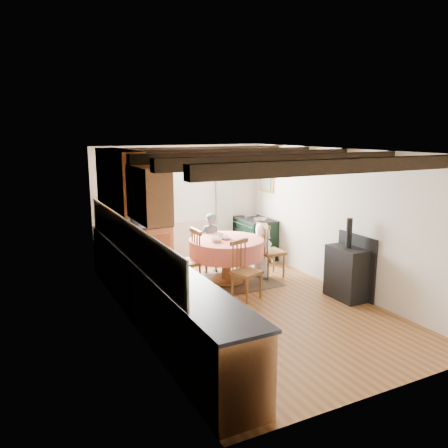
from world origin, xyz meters
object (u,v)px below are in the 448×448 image
chair_near (247,270)px  cast_iron_stove (347,259)px  chair_right (271,250)px  child_far (210,243)px  aga_range (255,238)px  chair_left (186,260)px  child_right (262,250)px  cup (221,236)px  dining_table (226,261)px

chair_near → cast_iron_stove: size_ratio=0.73×
chair_right → child_far: child_far is taller
aga_range → cast_iron_stove: cast_iron_stove is taller
cast_iron_stove → chair_left: bearing=144.2°
child_right → cup: size_ratio=9.17×
aga_range → chair_near: bearing=-123.7°
aga_range → child_far: (-1.29, -0.51, 0.15)m
chair_left → cup: chair_left is taller
chair_left → chair_right: 1.68m
chair_near → chair_right: bearing=19.5°
chair_near → chair_right: size_ratio=0.94×
cup → aga_range: bearing=38.9°
dining_table → aga_range: 1.71m
chair_right → aga_range: 1.28m
dining_table → chair_right: chair_right is taller
chair_left → child_far: size_ratio=0.90×
dining_table → child_right: (0.74, -0.01, 0.11)m
dining_table → child_far: bearing=92.0°
chair_near → aga_range: chair_near is taller
child_far → child_right: bearing=137.0°
aga_range → child_far: 1.40m
dining_table → chair_right: size_ratio=1.30×
aga_range → cup: 1.79m
chair_near → child_right: (0.81, 0.85, 0.03)m
aga_range → child_right: size_ratio=0.93×
child_right → dining_table: bearing=86.7°
child_far → child_right: size_ratio=1.14×
chair_near → aga_range: (1.34, 2.01, -0.04)m
child_far → cup: (-0.06, -0.58, 0.27)m
chair_near → child_right: 1.18m
chair_near → dining_table: bearing=65.6°
chair_left → cast_iron_stove: (2.16, -1.55, 0.14)m
child_far → cup: child_far is taller
child_right → chair_near: bearing=133.9°
chair_right → cast_iron_stove: cast_iron_stove is taller
dining_table → aga_range: bearing=42.2°
chair_right → cast_iron_stove: 1.58m
chair_right → child_right: bearing=68.8°
dining_table → cup: size_ratio=11.91×
chair_right → child_far: 1.17m
dining_table → chair_left: bearing=-178.2°
chair_right → child_right: size_ratio=1.00×
aga_range → cup: size_ratio=8.53×
chair_right → child_far: bearing=53.6°
aga_range → cast_iron_stove: 2.74m
child_right → aga_range: bearing=-27.1°
chair_near → cup: size_ratio=8.66×
cup → chair_left: bearing=-173.3°
chair_near → chair_right: chair_right is taller
chair_near → cast_iron_stove: (1.45, -0.72, 0.18)m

